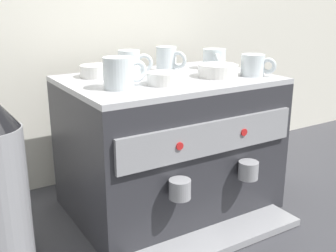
{
  "coord_description": "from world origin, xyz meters",
  "views": [
    {
      "loc": [
        -0.64,
        -1.03,
        0.64
      ],
      "look_at": [
        0.0,
        0.0,
        0.26
      ],
      "focal_mm": 44.34,
      "sensor_mm": 36.0,
      "label": 1
    }
  ],
  "objects_px": {
    "espresso_machine": "(169,144)",
    "milk_pitcher": "(267,157)",
    "ceramic_cup_0": "(120,73)",
    "ceramic_bowl_1": "(218,71)",
    "ceramic_cup_2": "(214,59)",
    "ceramic_cup_1": "(167,59)",
    "ceramic_bowl_2": "(97,71)",
    "ceramic_cup_3": "(130,63)",
    "ceramic_bowl_0": "(164,79)",
    "ceramic_cup_4": "(254,65)"
  },
  "relations": [
    {
      "from": "espresso_machine",
      "to": "milk_pitcher",
      "type": "bearing_deg",
      "value": 1.14
    },
    {
      "from": "espresso_machine",
      "to": "ceramic_cup_0",
      "type": "bearing_deg",
      "value": -160.8
    },
    {
      "from": "ceramic_cup_3",
      "to": "milk_pitcher",
      "type": "relative_size",
      "value": 0.7
    },
    {
      "from": "ceramic_cup_4",
      "to": "ceramic_bowl_2",
      "type": "distance_m",
      "value": 0.47
    },
    {
      "from": "espresso_machine",
      "to": "ceramic_cup_4",
      "type": "bearing_deg",
      "value": -25.14
    },
    {
      "from": "milk_pitcher",
      "to": "ceramic_cup_4",
      "type": "bearing_deg",
      "value": -150.51
    },
    {
      "from": "ceramic_cup_3",
      "to": "ceramic_bowl_2",
      "type": "xyz_separation_m",
      "value": [
        -0.1,
        0.02,
        -0.02
      ]
    },
    {
      "from": "ceramic_bowl_0",
      "to": "milk_pitcher",
      "type": "bearing_deg",
      "value": 9.92
    },
    {
      "from": "ceramic_cup_2",
      "to": "ceramic_bowl_2",
      "type": "distance_m",
      "value": 0.39
    },
    {
      "from": "ceramic_cup_2",
      "to": "ceramic_cup_1",
      "type": "bearing_deg",
      "value": 166.82
    },
    {
      "from": "espresso_machine",
      "to": "ceramic_bowl_2",
      "type": "xyz_separation_m",
      "value": [
        -0.18,
        0.12,
        0.23
      ]
    },
    {
      "from": "espresso_machine",
      "to": "ceramic_cup_1",
      "type": "bearing_deg",
      "value": 60.6
    },
    {
      "from": "ceramic_cup_2",
      "to": "espresso_machine",
      "type": "bearing_deg",
      "value": -165.24
    },
    {
      "from": "ceramic_cup_0",
      "to": "ceramic_bowl_1",
      "type": "xyz_separation_m",
      "value": [
        0.32,
        0.0,
        -0.02
      ]
    },
    {
      "from": "ceramic_cup_4",
      "to": "ceramic_cup_1",
      "type": "bearing_deg",
      "value": 131.82
    },
    {
      "from": "ceramic_cup_3",
      "to": "ceramic_bowl_0",
      "type": "bearing_deg",
      "value": -86.16
    },
    {
      "from": "ceramic_cup_0",
      "to": "ceramic_cup_3",
      "type": "height_order",
      "value": "ceramic_cup_0"
    },
    {
      "from": "ceramic_cup_4",
      "to": "ceramic_bowl_2",
      "type": "xyz_separation_m",
      "value": [
        -0.41,
        0.23,
        -0.02
      ]
    },
    {
      "from": "ceramic_cup_2",
      "to": "ceramic_cup_4",
      "type": "distance_m",
      "value": 0.17
    },
    {
      "from": "ceramic_cup_0",
      "to": "ceramic_cup_3",
      "type": "relative_size",
      "value": 1.26
    },
    {
      "from": "espresso_machine",
      "to": "ceramic_cup_4",
      "type": "xyz_separation_m",
      "value": [
        0.23,
        -0.11,
        0.24
      ]
    },
    {
      "from": "ceramic_cup_1",
      "to": "ceramic_cup_3",
      "type": "distance_m",
      "value": 0.13
    },
    {
      "from": "ceramic_cup_0",
      "to": "ceramic_cup_1",
      "type": "height_order",
      "value": "ceramic_cup_0"
    },
    {
      "from": "ceramic_cup_1",
      "to": "ceramic_cup_3",
      "type": "bearing_deg",
      "value": 177.37
    },
    {
      "from": "ceramic_bowl_2",
      "to": "milk_pitcher",
      "type": "bearing_deg",
      "value": -10.21
    },
    {
      "from": "ceramic_cup_2",
      "to": "milk_pitcher",
      "type": "xyz_separation_m",
      "value": [
        0.23,
        -0.05,
        -0.38
      ]
    },
    {
      "from": "ceramic_bowl_0",
      "to": "ceramic_bowl_1",
      "type": "distance_m",
      "value": 0.2
    },
    {
      "from": "ceramic_cup_0",
      "to": "ceramic_cup_2",
      "type": "distance_m",
      "value": 0.42
    },
    {
      "from": "espresso_machine",
      "to": "ceramic_cup_0",
      "type": "relative_size",
      "value": 4.89
    },
    {
      "from": "ceramic_cup_4",
      "to": "ceramic_cup_3",
      "type": "bearing_deg",
      "value": 146.07
    },
    {
      "from": "ceramic_cup_1",
      "to": "ceramic_bowl_2",
      "type": "relative_size",
      "value": 0.99
    },
    {
      "from": "ceramic_bowl_0",
      "to": "milk_pitcher",
      "type": "height_order",
      "value": "ceramic_bowl_0"
    },
    {
      "from": "ceramic_bowl_2",
      "to": "ceramic_cup_3",
      "type": "bearing_deg",
      "value": -12.15
    },
    {
      "from": "ceramic_cup_1",
      "to": "milk_pitcher",
      "type": "height_order",
      "value": "ceramic_cup_1"
    },
    {
      "from": "ceramic_cup_0",
      "to": "ceramic_bowl_0",
      "type": "bearing_deg",
      "value": -6.63
    },
    {
      "from": "espresso_machine",
      "to": "ceramic_bowl_0",
      "type": "distance_m",
      "value": 0.25
    },
    {
      "from": "ceramic_cup_1",
      "to": "ceramic_cup_4",
      "type": "height_order",
      "value": "ceramic_cup_1"
    },
    {
      "from": "ceramic_cup_1",
      "to": "ceramic_bowl_0",
      "type": "xyz_separation_m",
      "value": [
        -0.12,
        -0.17,
        -0.02
      ]
    },
    {
      "from": "ceramic_cup_2",
      "to": "ceramic_bowl_0",
      "type": "distance_m",
      "value": 0.31
    },
    {
      "from": "ceramic_cup_3",
      "to": "ceramic_bowl_2",
      "type": "distance_m",
      "value": 0.1
    },
    {
      "from": "espresso_machine",
      "to": "ceramic_cup_3",
      "type": "distance_m",
      "value": 0.28
    },
    {
      "from": "milk_pitcher",
      "to": "ceramic_cup_1",
      "type": "bearing_deg",
      "value": 167.85
    },
    {
      "from": "milk_pitcher",
      "to": "ceramic_bowl_2",
      "type": "bearing_deg",
      "value": 169.79
    },
    {
      "from": "espresso_machine",
      "to": "ceramic_cup_1",
      "type": "xyz_separation_m",
      "value": [
        0.05,
        0.09,
        0.25
      ]
    },
    {
      "from": "ceramic_bowl_0",
      "to": "ceramic_bowl_2",
      "type": "height_order",
      "value": "ceramic_bowl_2"
    },
    {
      "from": "ceramic_bowl_0",
      "to": "ceramic_cup_3",
      "type": "bearing_deg",
      "value": 93.84
    },
    {
      "from": "ceramic_bowl_1",
      "to": "espresso_machine",
      "type": "bearing_deg",
      "value": 154.13
    },
    {
      "from": "espresso_machine",
      "to": "ceramic_bowl_1",
      "type": "bearing_deg",
      "value": -25.87
    },
    {
      "from": "ceramic_bowl_2",
      "to": "milk_pitcher",
      "type": "xyz_separation_m",
      "value": [
        0.62,
        -0.11,
        -0.36
      ]
    },
    {
      "from": "espresso_machine",
      "to": "ceramic_bowl_1",
      "type": "distance_m",
      "value": 0.27
    }
  ]
}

